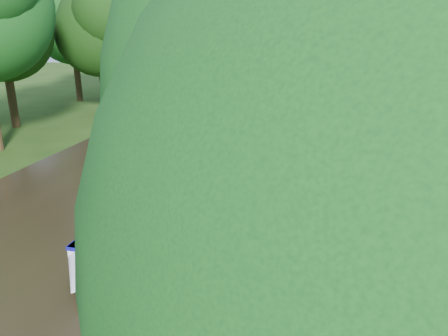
% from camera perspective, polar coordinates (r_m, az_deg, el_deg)
% --- Properties ---
extents(ground, '(100.00, 100.00, 0.00)m').
position_cam_1_polar(ground, '(17.30, 0.72, -4.97)').
color(ground, '#214110').
rests_on(ground, ground).
extents(canal_water, '(10.00, 100.00, 0.02)m').
position_cam_1_polar(canal_water, '(19.59, -16.52, -2.84)').
color(canal_water, black).
rests_on(canal_water, ground).
extents(towpath, '(2.20, 100.00, 0.03)m').
position_cam_1_polar(towpath, '(17.06, 4.64, -5.35)').
color(towpath, '#463220').
rests_on(towpath, ground).
extents(plant_boat, '(2.29, 13.52, 2.30)m').
position_cam_1_polar(plant_boat, '(17.13, -7.09, -2.29)').
color(plant_boat, white).
rests_on(plant_boat, canal_water).
extents(tree_near_overhang, '(5.52, 5.28, 8.99)m').
position_cam_1_polar(tree_near_overhang, '(18.37, 15.47, 17.01)').
color(tree_near_overhang, black).
rests_on(tree_near_overhang, ground).
extents(tree_near_mid, '(6.90, 6.60, 9.40)m').
position_cam_1_polar(tree_near_mid, '(30.39, 17.17, 17.05)').
color(tree_near_mid, black).
rests_on(tree_near_mid, ground).
extents(tree_near_far, '(7.59, 7.26, 10.30)m').
position_cam_1_polar(tree_near_far, '(41.39, 16.31, 18.26)').
color(tree_near_far, black).
rests_on(tree_near_far, ground).
extents(tree_far_c, '(7.13, 6.82, 9.59)m').
position_cam_1_polar(tree_far_c, '(34.23, -16.06, 17.41)').
color(tree_far_c, black).
rests_on(tree_far_c, ground).
extents(tree_far_d, '(8.05, 7.70, 10.85)m').
position_cam_1_polar(tree_far_d, '(43.76, -10.88, 19.11)').
color(tree_far_d, black).
rests_on(tree_far_d, ground).
extents(tree_far_g, '(7.36, 7.04, 9.95)m').
position_cam_1_polar(tree_far_g, '(32.54, -27.14, 16.56)').
color(tree_far_g, black).
rests_on(tree_far_g, ground).
extents(tree_far_h, '(7.82, 7.48, 10.49)m').
position_cam_1_polar(tree_far_h, '(41.40, -19.28, 18.10)').
color(tree_far_h, black).
rests_on(tree_far_h, ground).
extents(second_boat, '(2.23, 6.90, 1.32)m').
position_cam_1_polar(second_boat, '(32.09, 3.57, 7.24)').
color(second_boat, black).
rests_on(second_boat, canal_water).
extents(sandwich_board, '(0.69, 0.58, 1.08)m').
position_cam_1_polar(sandwich_board, '(14.54, 1.65, -7.59)').
color(sandwich_board, red).
rests_on(sandwich_board, towpath).
extents(pedestrian_pink, '(0.69, 0.56, 1.63)m').
position_cam_1_polar(pedestrian_pink, '(32.81, 11.02, 7.74)').
color(pedestrian_pink, '#F0628D').
rests_on(pedestrian_pink, towpath).
extents(pedestrian_dark, '(1.00, 0.91, 1.67)m').
position_cam_1_polar(pedestrian_dark, '(39.85, 11.00, 9.71)').
color(pedestrian_dark, black).
rests_on(pedestrian_dark, towpath).
extents(verge_plant, '(0.42, 0.38, 0.39)m').
position_cam_1_polar(verge_plant, '(16.53, 0.21, -5.42)').
color(verge_plant, '#21702B').
rests_on(verge_plant, ground).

